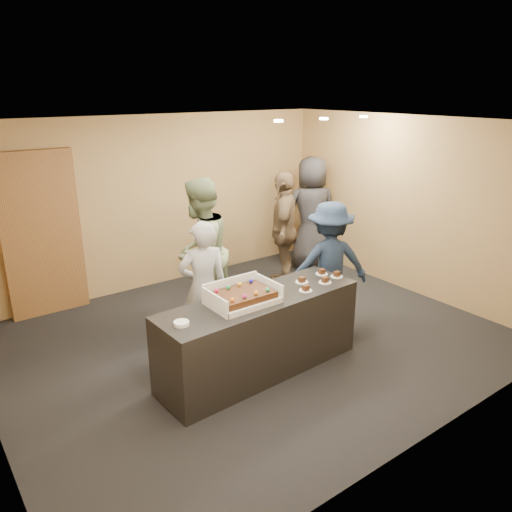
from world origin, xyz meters
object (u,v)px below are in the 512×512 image
(serving_counter, at_px, (260,335))
(sheet_cake, at_px, (243,295))
(storage_cabinet, at_px, (41,235))
(person_navy_man, at_px, (329,264))
(plate_stack, at_px, (181,323))
(person_dark_suit, at_px, (311,213))
(person_brown_extra, at_px, (284,230))
(cake_box, at_px, (242,298))
(person_sage_man, at_px, (201,253))
(person_server_grey, at_px, (203,287))

(serving_counter, height_order, sheet_cake, sheet_cake)
(storage_cabinet, bearing_deg, person_navy_man, -40.98)
(plate_stack, relative_size, person_dark_suit, 0.08)
(storage_cabinet, bearing_deg, person_brown_extra, -19.95)
(storage_cabinet, xyz_separation_m, sheet_cake, (1.25, -3.06, -0.15))
(cake_box, bearing_deg, storage_cabinet, 112.35)
(serving_counter, distance_m, plate_stack, 1.11)
(serving_counter, distance_m, sheet_cake, 0.59)
(serving_counter, bearing_deg, person_brown_extra, 42.40)
(sheet_cake, height_order, person_sage_man, person_sage_man)
(person_dark_suit, bearing_deg, sheet_cake, 57.88)
(person_navy_man, bearing_deg, sheet_cake, 41.98)
(person_brown_extra, bearing_deg, cake_box, -4.91)
(storage_cabinet, height_order, person_brown_extra, storage_cabinet)
(person_server_grey, height_order, person_brown_extra, person_brown_extra)
(storage_cabinet, xyz_separation_m, person_brown_extra, (3.33, -1.21, -0.22))
(serving_counter, relative_size, person_brown_extra, 1.29)
(sheet_cake, height_order, plate_stack, sheet_cake)
(person_navy_man, bearing_deg, person_sage_man, -10.01)
(storage_cabinet, xyz_separation_m, person_sage_man, (1.61, -1.56, -0.16))
(sheet_cake, bearing_deg, person_sage_man, 76.52)
(storage_cabinet, bearing_deg, person_server_grey, -61.57)
(serving_counter, height_order, person_server_grey, person_server_grey)
(person_server_grey, xyz_separation_m, person_navy_man, (1.76, -0.32, 0.02))
(person_server_grey, xyz_separation_m, person_sage_man, (0.38, 0.70, 0.17))
(cake_box, distance_m, person_server_grey, 0.78)
(person_navy_man, distance_m, person_dark_suit, 2.24)
(cake_box, distance_m, person_sage_man, 1.52)
(cake_box, height_order, person_server_grey, person_server_grey)
(person_navy_man, bearing_deg, person_dark_suit, -99.28)
(person_brown_extra, xyz_separation_m, person_dark_suit, (0.97, 0.42, 0.05))
(person_sage_man, relative_size, person_brown_extra, 1.07)
(serving_counter, xyz_separation_m, person_brown_extra, (1.86, 1.85, 0.48))
(storage_cabinet, relative_size, plate_stack, 15.20)
(plate_stack, bearing_deg, person_dark_suit, 31.53)
(person_sage_man, bearing_deg, person_dark_suit, 163.28)
(storage_cabinet, bearing_deg, plate_stack, -81.47)
(plate_stack, xyz_separation_m, person_dark_suit, (3.83, 2.35, 0.07))
(cake_box, relative_size, person_dark_suit, 0.37)
(serving_counter, relative_size, person_dark_suit, 1.22)
(storage_cabinet, height_order, person_navy_man, storage_cabinet)
(storage_cabinet, distance_m, person_navy_man, 3.96)
(storage_cabinet, height_order, person_sage_man, storage_cabinet)
(cake_box, relative_size, plate_stack, 4.78)
(sheet_cake, bearing_deg, person_dark_suit, 36.74)
(storage_cabinet, distance_m, plate_stack, 3.18)
(person_server_grey, relative_size, person_navy_man, 0.97)
(storage_cabinet, distance_m, person_brown_extra, 3.55)
(cake_box, height_order, plate_stack, cake_box)
(storage_cabinet, relative_size, person_server_grey, 1.40)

